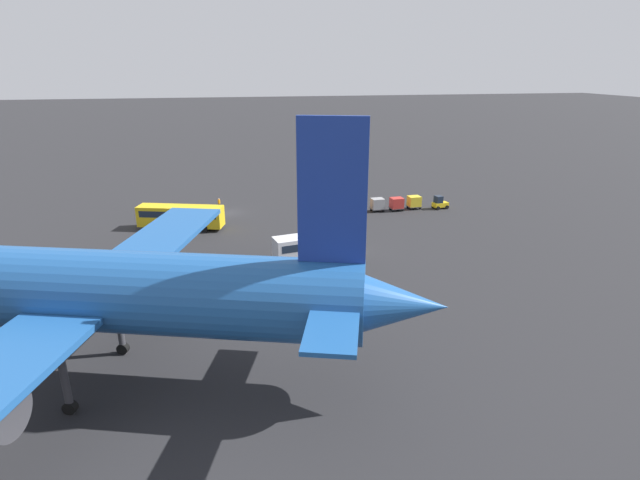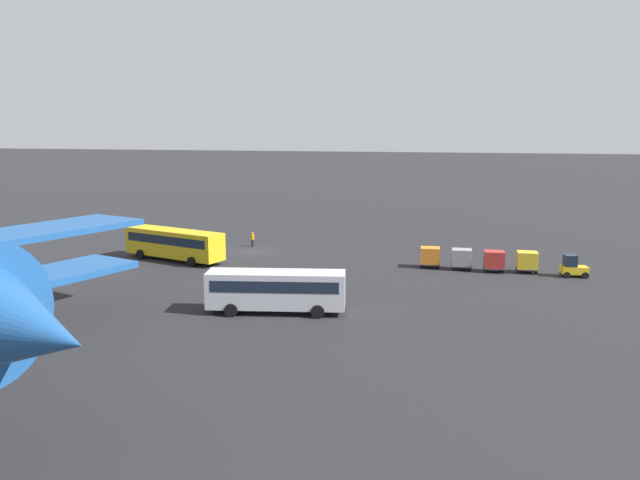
# 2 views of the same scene
# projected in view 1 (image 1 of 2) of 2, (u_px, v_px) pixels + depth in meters

# --- Properties ---
(ground_plane) EXTENTS (600.00, 600.00, 0.00)m
(ground_plane) POSITION_uv_depth(u_px,v_px,m) (228.00, 213.00, 77.41)
(ground_plane) COLOR #232326
(airplane) EXTENTS (51.03, 43.94, 18.99)m
(airplane) POSITION_uv_depth(u_px,v_px,m) (63.00, 290.00, 34.10)
(airplane) COLOR #1E5193
(airplane) RESTS_ON ground
(shuttle_bus_near) EXTENTS (12.06, 6.04, 3.25)m
(shuttle_bus_near) POSITION_uv_depth(u_px,v_px,m) (181.00, 215.00, 69.36)
(shuttle_bus_near) COLOR gold
(shuttle_bus_near) RESTS_ON ground
(shuttle_bus_far) EXTENTS (10.69, 4.37, 3.17)m
(shuttle_bus_far) POSITION_uv_depth(u_px,v_px,m) (318.00, 244.00, 58.21)
(shuttle_bus_far) COLOR silver
(shuttle_bus_far) RESTS_ON ground
(baggage_tug) EXTENTS (2.58, 1.97, 2.10)m
(baggage_tug) POSITION_uv_depth(u_px,v_px,m) (440.00, 203.00, 79.49)
(baggage_tug) COLOR gold
(baggage_tug) RESTS_ON ground
(worker_person) EXTENTS (0.38, 0.38, 1.74)m
(worker_person) POSITION_uv_depth(u_px,v_px,m) (219.00, 203.00, 79.36)
(worker_person) COLOR #1E1E2D
(worker_person) RESTS_ON ground
(cargo_cart_yellow) EXTENTS (2.09, 1.80, 2.06)m
(cargo_cart_yellow) POSITION_uv_depth(u_px,v_px,m) (414.00, 202.00, 79.24)
(cargo_cart_yellow) COLOR #38383D
(cargo_cart_yellow) RESTS_ON ground
(cargo_cart_red) EXTENTS (2.09, 1.80, 2.06)m
(cargo_cart_red) POSITION_uv_depth(u_px,v_px,m) (397.00, 203.00, 78.26)
(cargo_cart_red) COLOR #38383D
(cargo_cart_red) RESTS_ON ground
(cargo_cart_grey) EXTENTS (2.09, 1.80, 2.06)m
(cargo_cart_grey) POSITION_uv_depth(u_px,v_px,m) (377.00, 204.00, 77.88)
(cargo_cart_grey) COLOR #38383D
(cargo_cart_grey) RESTS_ON ground
(cargo_cart_orange) EXTENTS (2.09, 1.80, 2.06)m
(cargo_cart_orange) POSITION_uv_depth(u_px,v_px,m) (358.00, 205.00, 77.46)
(cargo_cart_orange) COLOR #38383D
(cargo_cart_orange) RESTS_ON ground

